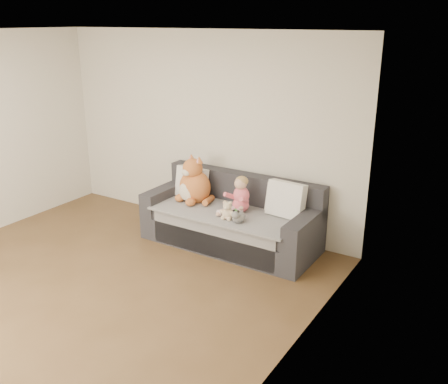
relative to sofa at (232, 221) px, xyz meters
name	(u,v)px	position (x,y,z in m)	size (l,w,h in m)	color
room_shell	(88,168)	(-0.71, -1.64, 0.99)	(5.00, 5.00, 5.00)	brown
sofa	(232,221)	(0.00, 0.00, 0.00)	(2.20, 0.94, 0.85)	#29282E
cushion_left	(192,182)	(-0.68, 0.09, 0.36)	(0.45, 0.22, 0.42)	silver
cushion_right_back	(282,199)	(0.58, 0.20, 0.34)	(0.41, 0.24, 0.37)	silver
cushion_right_front	(286,199)	(0.67, 0.13, 0.37)	(0.48, 0.25, 0.44)	silver
toddler	(239,197)	(0.12, -0.04, 0.35)	(0.32, 0.46, 0.45)	#E76A51
plush_cat	(194,184)	(-0.56, -0.02, 0.40)	(0.49, 0.44, 0.64)	#BA5F29
teddy_bear	(227,212)	(0.13, -0.32, 0.26)	(0.18, 0.14, 0.23)	beige
plush_cow	(238,217)	(0.29, -0.35, 0.24)	(0.15, 0.22, 0.18)	white
sippy_cup	(236,213)	(0.19, -0.24, 0.23)	(0.11, 0.07, 0.12)	#663AA0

